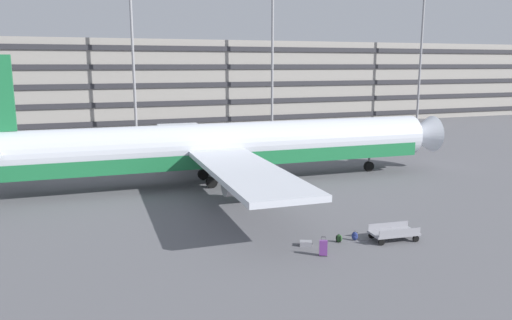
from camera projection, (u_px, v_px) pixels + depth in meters
name	position (u px, v px, depth m)	size (l,w,h in m)	color
ground_plane	(165.00, 187.00, 39.36)	(600.00, 600.00, 0.00)	#5B5B60
terminal_structure	(117.00, 84.00, 77.35)	(161.76, 16.73, 13.08)	gray
airliner	(219.00, 147.00, 40.16)	(41.46, 33.58, 10.20)	silver
light_mast_center_left	(132.00, 24.00, 64.15)	(1.80, 0.50, 25.90)	gray
light_mast_center_right	(273.00, 24.00, 70.65)	(1.80, 0.50, 26.68)	gray
light_mast_right	(421.00, 48.00, 79.84)	(1.80, 0.50, 20.94)	gray
suitcase_black	(323.00, 248.00, 25.11)	(0.45, 0.36, 1.00)	#72388C
suitcase_silver	(306.00, 243.00, 26.56)	(0.75, 0.64, 0.26)	gray
backpack_orange	(355.00, 236.00, 27.36)	(0.39, 0.38, 0.53)	navy
backpack_laid_flat	(339.00, 238.00, 27.09)	(0.42, 0.41, 0.49)	#264C26
baggage_cart	(394.00, 233.00, 27.36)	(3.35, 1.52, 0.82)	gray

